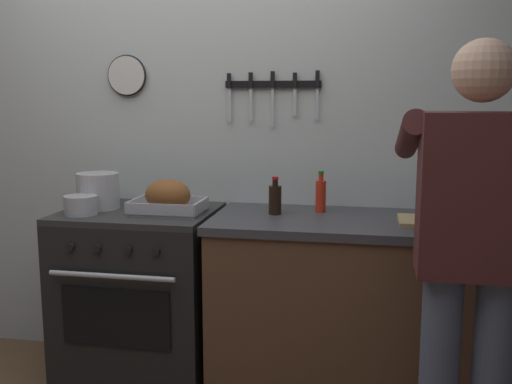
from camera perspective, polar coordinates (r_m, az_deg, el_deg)
wall_back at (r=3.25m, az=-5.52°, el=6.23°), size 6.00×0.13×2.60m
counter_block at (r=2.95m, az=16.01°, el=-11.31°), size 2.03×0.65×0.90m
stove at (r=3.15m, az=-11.06°, el=-9.80°), size 0.76×0.67×0.90m
person_cook at (r=2.19m, az=20.18°, el=-5.07°), size 0.51×0.63×1.66m
roasting_pan at (r=2.94m, az=-8.53°, el=-0.59°), size 0.35×0.26×0.17m
stock_pot at (r=3.12m, az=-15.05°, el=0.11°), size 0.21×0.21×0.18m
saucepan at (r=2.99m, az=-16.61°, el=-1.23°), size 0.16×0.16×0.09m
cutting_board at (r=2.79m, az=17.33°, el=-2.77°), size 0.36×0.24×0.02m
bottle_hot_sauce at (r=2.94m, az=6.29°, el=-0.30°), size 0.05×0.05×0.21m
bottle_cooking_oil at (r=2.95m, az=20.85°, el=-0.54°), size 0.07×0.07×0.24m
bottle_dish_soap at (r=2.95m, az=17.67°, el=-0.48°), size 0.07×0.07×0.22m
bottle_soy_sauce at (r=2.87m, az=1.86°, el=-0.67°), size 0.06×0.06×0.19m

